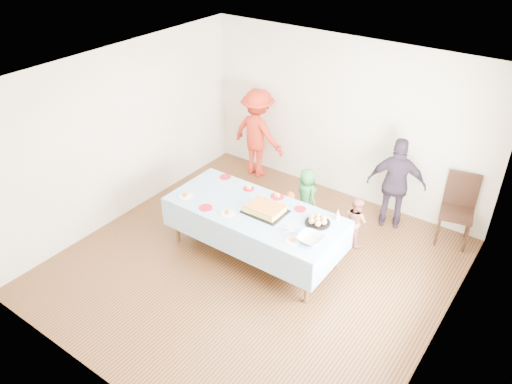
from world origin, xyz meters
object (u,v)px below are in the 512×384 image
(party_table, at_px, (254,213))
(dining_chair, at_px, (459,205))
(adult_left, at_px, (258,133))
(birthday_cake, at_px, (265,209))

(party_table, bearing_deg, dining_chair, 43.11)
(dining_chair, bearing_deg, adult_left, 169.46)
(adult_left, bearing_deg, dining_chair, -174.14)
(party_table, relative_size, dining_chair, 2.32)
(dining_chair, bearing_deg, party_table, -148.86)
(party_table, distance_m, adult_left, 2.40)
(birthday_cake, relative_size, adult_left, 0.34)
(adult_left, bearing_deg, party_table, 128.75)
(party_table, xyz_separation_m, dining_chair, (2.21, 2.07, -0.13))
(birthday_cake, distance_m, dining_chair, 2.90)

